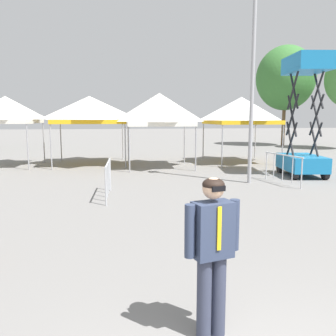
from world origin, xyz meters
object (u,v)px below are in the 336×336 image
at_px(crowd_barrier_mid_lot, 108,173).
at_px(canopy_tent_right_of_center, 159,110).
at_px(light_pole_near_lift, 253,62).
at_px(crowd_barrier_near_person, 283,163).
at_px(scissor_lift, 303,142).
at_px(canopy_tent_behind_left, 6,110).
at_px(canopy_tent_far_right, 90,110).
at_px(canopy_tent_center, 241,111).
at_px(person_foreground, 212,246).
at_px(tree_behind_tents_center, 286,78).

bearing_deg(crowd_barrier_mid_lot, canopy_tent_right_of_center, 69.39).
relative_size(canopy_tent_right_of_center, light_pole_near_lift, 0.47).
bearing_deg(crowd_barrier_near_person, scissor_lift, 43.81).
height_order(canopy_tent_behind_left, light_pole_near_lift, light_pole_near_lift).
relative_size(scissor_lift, light_pole_near_lift, 0.64).
height_order(canopy_tent_far_right, canopy_tent_right_of_center, canopy_tent_right_of_center).
distance_m(scissor_lift, light_pole_near_lift, 4.13).
relative_size(canopy_tent_center, person_foreground, 1.93).
xyz_separation_m(canopy_tent_center, person_foreground, (-5.54, -14.32, -1.69)).
relative_size(light_pole_near_lift, crowd_barrier_mid_lot, 3.56).
bearing_deg(scissor_lift, canopy_tent_right_of_center, 147.93).
relative_size(canopy_tent_right_of_center, tree_behind_tents_center, 0.43).
distance_m(canopy_tent_far_right, tree_behind_tents_center, 18.18).
bearing_deg(scissor_lift, crowd_barrier_near_person, -136.19).
distance_m(tree_behind_tents_center, crowd_barrier_mid_lot, 22.95).
xyz_separation_m(canopy_tent_behind_left, canopy_tent_center, (11.72, -0.33, -0.01)).
height_order(canopy_tent_behind_left, crowd_barrier_mid_lot, canopy_tent_behind_left).
relative_size(canopy_tent_behind_left, canopy_tent_center, 0.99).
bearing_deg(scissor_lift, person_foreground, -123.65).
bearing_deg(canopy_tent_behind_left, light_pole_near_lift, -30.89).
bearing_deg(canopy_tent_far_right, person_foreground, -81.44).
distance_m(canopy_tent_right_of_center, person_foreground, 13.39).
xyz_separation_m(canopy_tent_right_of_center, tree_behind_tents_center, (11.87, 11.18, 2.81)).
xyz_separation_m(tree_behind_tents_center, crowd_barrier_mid_lot, (-14.20, -17.38, -4.80)).
distance_m(canopy_tent_far_right, canopy_tent_right_of_center, 3.71).
height_order(canopy_tent_far_right, canopy_tent_center, canopy_tent_far_right).
bearing_deg(canopy_tent_far_right, canopy_tent_center, -3.96).
bearing_deg(canopy_tent_center, scissor_lift, -77.45).
height_order(canopy_tent_far_right, person_foreground, canopy_tent_far_right).
xyz_separation_m(canopy_tent_far_right, tree_behind_tents_center, (15.21, 9.56, 2.80)).
bearing_deg(crowd_barrier_mid_lot, person_foreground, -80.09).
bearing_deg(canopy_tent_behind_left, crowd_barrier_mid_lot, -56.98).
xyz_separation_m(crowd_barrier_near_person, crowd_barrier_mid_lot, (-6.19, -1.28, 0.00)).
relative_size(crowd_barrier_near_person, crowd_barrier_mid_lot, 0.99).
distance_m(canopy_tent_behind_left, person_foreground, 15.98).
relative_size(canopy_tent_far_right, light_pole_near_lift, 0.48).
height_order(light_pole_near_lift, crowd_barrier_mid_lot, light_pole_near_lift).
distance_m(canopy_tent_right_of_center, light_pole_near_lift, 5.56).
xyz_separation_m(canopy_tent_behind_left, tree_behind_tents_center, (19.15, 9.77, 2.82)).
xyz_separation_m(person_foreground, tree_behind_tents_center, (12.98, 24.41, 4.52)).
height_order(person_foreground, crowd_barrier_mid_lot, person_foreground).
distance_m(canopy_tent_far_right, canopy_tent_center, 7.80).
xyz_separation_m(tree_behind_tents_center, crowd_barrier_near_person, (-8.02, -16.10, -4.80)).
bearing_deg(canopy_tent_center, tree_behind_tents_center, 53.63).
relative_size(scissor_lift, crowd_barrier_mid_lot, 2.29).
distance_m(canopy_tent_far_right, crowd_barrier_mid_lot, 8.14).
relative_size(canopy_tent_right_of_center, crowd_barrier_mid_lot, 1.67).
height_order(canopy_tent_right_of_center, canopy_tent_center, canopy_tent_right_of_center).
bearing_deg(canopy_tent_center, crowd_barrier_mid_lot, -132.90).
bearing_deg(light_pole_near_lift, canopy_tent_center, 73.26).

